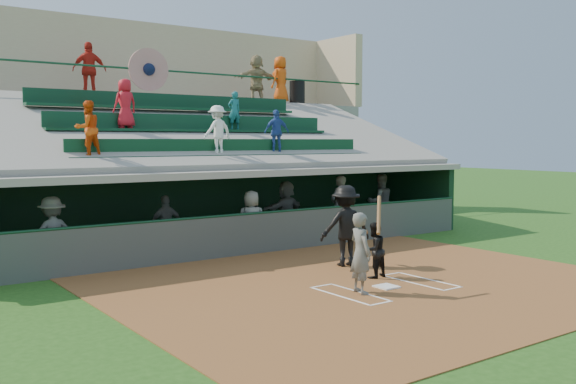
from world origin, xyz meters
TOP-DOWN VIEW (x-y plane):
  - ground at (0.00, 0.00)m, footprint 100.00×100.00m
  - dirt_slab at (0.00, 0.50)m, footprint 11.00×9.00m
  - home_plate at (0.00, 0.00)m, footprint 0.43×0.43m
  - batters_box_chalk at (0.00, 0.00)m, footprint 2.65×1.85m
  - dugout_floor at (0.00, 6.75)m, footprint 16.00×3.50m
  - concourse_slab at (0.00, 13.50)m, footprint 20.00×3.00m
  - grandstand at (-0.01, 10.51)m, footprint 20.40×10.40m
  - batter_at_plate at (-0.78, -0.06)m, footprint 0.87×0.75m
  - catcher at (0.45, 0.85)m, footprint 0.66×0.54m
  - home_umpire at (0.84, 2.29)m, footprint 1.44×1.09m
  - dugout_bench at (-0.30, 7.95)m, footprint 14.89×6.57m
  - dugout_player_a at (-5.24, 5.63)m, footprint 1.21×0.79m
  - dugout_player_b at (-2.06, 6.29)m, footprint 0.96×0.46m
  - dugout_player_c at (0.00, 5.25)m, footprint 0.96×0.79m
  - dugout_player_d at (2.13, 6.59)m, footprint 1.75×0.93m
  - dugout_player_e at (3.90, 6.13)m, footprint 0.78×0.58m
  - dugout_player_f at (5.86, 6.28)m, footprint 1.12×1.00m
  - trash_bin at (6.76, 12.25)m, footprint 0.65×0.65m
  - concourse_staff_a at (-1.71, 13.17)m, footprint 1.24×0.75m
  - concourse_staff_b at (5.77, 12.05)m, footprint 1.09×0.89m
  - concourse_staff_c at (4.72, 12.25)m, footprint 1.84×0.83m

SIDE VIEW (x-z plane):
  - ground at x=0.00m, z-range 0.00..0.00m
  - dirt_slab at x=0.00m, z-range 0.00..0.02m
  - dugout_floor at x=0.00m, z-range 0.00..0.04m
  - batters_box_chalk at x=0.00m, z-range 0.02..0.03m
  - home_plate at x=0.00m, z-range 0.02..0.05m
  - dugout_bench at x=-0.30m, z-range 0.04..0.52m
  - catcher at x=0.45m, z-range 0.02..1.27m
  - dugout_player_b at x=-2.06m, z-range 0.04..1.62m
  - batter_at_plate at x=-0.78m, z-range -0.13..1.83m
  - dugout_player_c at x=0.00m, z-range 0.04..1.73m
  - dugout_player_a at x=-5.24m, z-range 0.04..1.80m
  - dugout_player_d at x=2.13m, z-range 0.04..1.84m
  - dugout_player_f at x=5.86m, z-range 0.04..1.96m
  - dugout_player_e at x=3.90m, z-range 0.04..1.97m
  - home_umpire at x=0.84m, z-range 0.02..2.00m
  - grandstand at x=-0.01m, z-range -1.64..6.16m
  - concourse_slab at x=0.00m, z-range 0.00..4.60m
  - trash_bin at x=6.76m, z-range 4.60..5.57m
  - concourse_staff_c at x=4.72m, z-range 4.60..6.51m
  - concourse_staff_b at x=5.77m, z-range 4.60..6.51m
  - concourse_staff_a at x=-1.71m, z-range 4.60..6.57m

